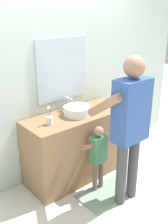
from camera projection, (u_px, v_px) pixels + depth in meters
The scene contains 9 objects.
ground_plane at pixel (92, 185), 3.43m from camera, with size 14.00×14.00×0.00m, color silver.
back_wall at pixel (60, 70), 3.37m from camera, with size 4.40×0.10×2.70m.
vanity_cabinet at pixel (76, 146), 3.48m from camera, with size 1.33×0.54×0.86m, color olive.
sink_basin at pixel (77, 111), 3.29m from camera, with size 0.33×0.33×0.11m.
faucet at pixel (67, 104), 3.42m from camera, with size 0.18×0.14×0.18m.
toothbrush_cup at pixel (49, 120), 3.03m from camera, with size 0.07×0.07×0.21m.
bath_mat at pixel (106, 194), 3.25m from camera, with size 0.64×0.40×0.02m, color gray.
child_toddler at pixel (98, 153), 3.17m from camera, with size 0.26×0.26×0.84m.
adult_parent at pixel (130, 119), 2.83m from camera, with size 0.52×0.55×1.67m.
Camera 1 is at (-1.91, -2.11, 2.13)m, focal length 43.74 mm.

